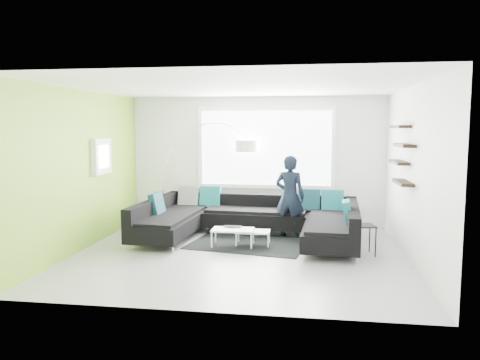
% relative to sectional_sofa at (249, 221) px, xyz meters
% --- Properties ---
extents(ground, '(5.50, 5.50, 0.00)m').
position_rel_sectional_sofa_xyz_m(ground, '(-0.03, -0.99, -0.38)').
color(ground, gray).
rests_on(ground, ground).
extents(room_shell, '(5.54, 5.04, 2.82)m').
position_rel_sectional_sofa_xyz_m(room_shell, '(0.01, -0.78, 1.43)').
color(room_shell, silver).
rests_on(room_shell, ground).
extents(sectional_sofa, '(4.15, 2.73, 0.86)m').
position_rel_sectional_sofa_xyz_m(sectional_sofa, '(0.00, 0.00, 0.00)').
color(sectional_sofa, black).
rests_on(sectional_sofa, ground).
extents(rug, '(2.31, 1.85, 0.01)m').
position_rel_sectional_sofa_xyz_m(rug, '(0.02, -0.21, -0.37)').
color(rug, black).
rests_on(rug, ground).
extents(coffee_table, '(0.98, 0.58, 0.32)m').
position_rel_sectional_sofa_xyz_m(coffee_table, '(-0.06, -0.37, -0.22)').
color(coffee_table, silver).
rests_on(coffee_table, ground).
extents(arc_lamp, '(2.08, 0.58, 2.24)m').
position_rel_sectional_sofa_xyz_m(arc_lamp, '(-2.02, 1.04, 0.74)').
color(arc_lamp, white).
rests_on(arc_lamp, ground).
extents(side_table, '(0.43, 0.43, 0.51)m').
position_rel_sectional_sofa_xyz_m(side_table, '(2.02, -0.68, -0.13)').
color(side_table, black).
rests_on(side_table, ground).
extents(person, '(0.76, 0.66, 1.61)m').
position_rel_sectional_sofa_xyz_m(person, '(0.74, 0.46, 0.42)').
color(person, black).
rests_on(person, ground).
extents(laptop, '(0.33, 0.22, 0.03)m').
position_rel_sectional_sofa_xyz_m(laptop, '(-0.26, -0.34, -0.05)').
color(laptop, black).
rests_on(laptop, coffee_table).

